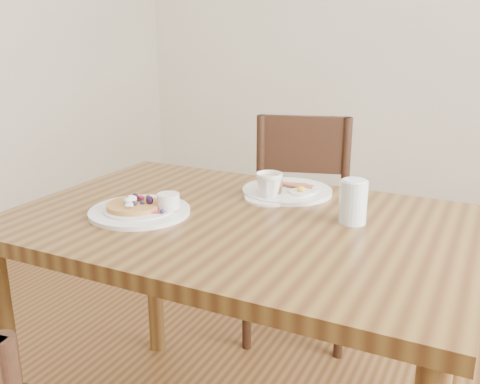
{
  "coord_description": "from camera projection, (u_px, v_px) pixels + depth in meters",
  "views": [
    {
      "loc": [
        0.59,
        -1.18,
        1.23
      ],
      "look_at": [
        0.0,
        0.0,
        0.82
      ],
      "focal_mm": 40.0,
      "sensor_mm": 36.0,
      "label": 1
    }
  ],
  "objects": [
    {
      "name": "dining_table",
      "position": [
        240.0,
        252.0,
        1.43
      ],
      "size": [
        1.2,
        0.8,
        0.75
      ],
      "color": "brown",
      "rests_on": "ground"
    },
    {
      "name": "chair_far",
      "position": [
        299.0,
        215.0,
        2.19
      ],
      "size": [
        0.52,
        0.52,
        0.88
      ],
      "rotation": [
        0.0,
        0.0,
        3.43
      ],
      "color": "#371B14",
      "rests_on": "ground"
    },
    {
      "name": "pancake_plate",
      "position": [
        141.0,
        209.0,
        1.43
      ],
      "size": [
        0.27,
        0.27,
        0.06
      ],
      "color": "white",
      "rests_on": "dining_table"
    },
    {
      "name": "breakfast_plate",
      "position": [
        286.0,
        189.0,
        1.61
      ],
      "size": [
        0.27,
        0.27,
        0.04
      ],
      "color": "white",
      "rests_on": "dining_table"
    },
    {
      "name": "teacup_saucer",
      "position": [
        269.0,
        188.0,
        1.54
      ],
      "size": [
        0.14,
        0.14,
        0.08
      ],
      "color": "white",
      "rests_on": "dining_table"
    },
    {
      "name": "water_glass",
      "position": [
        353.0,
        202.0,
        1.35
      ],
      "size": [
        0.07,
        0.07,
        0.11
      ],
      "primitive_type": "cylinder",
      "color": "silver",
      "rests_on": "dining_table"
    }
  ]
}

